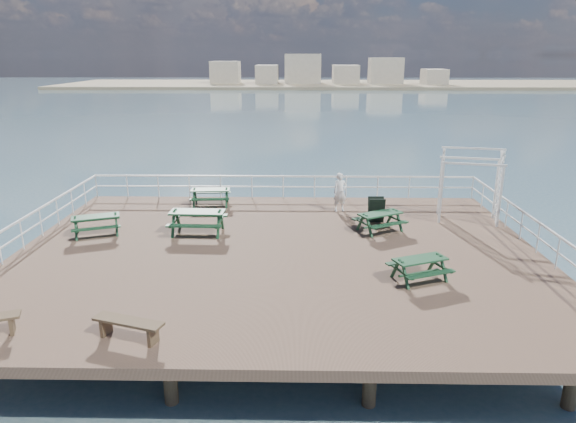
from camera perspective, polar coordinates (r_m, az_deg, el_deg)
The scene contains 12 objects.
ground at distance 17.81m, azimuth -1.15°, elevation -4.85°, with size 18.00×14.00×0.30m, color brown.
sea_backdrop at distance 151.21m, azimuth 5.76°, elevation 14.27°, with size 300.00×300.00×9.20m.
railing at distance 19.91m, azimuth -1.09°, elevation 0.64°, with size 17.77×13.76×1.10m.
picnic_table_a at distance 20.47m, azimuth -20.56°, elevation -1.01°, with size 2.08×1.88×0.83m.
picnic_table_b at distance 23.25m, azimuth -8.60°, elevation 1.99°, with size 1.81×1.50×0.84m.
picnic_table_c at distance 19.89m, azimuth 10.20°, elevation -0.70°, with size 2.13×2.00×0.82m.
picnic_table_d at distance 19.60m, azimuth -10.03°, elevation -0.62°, with size 2.08×1.70×0.99m.
picnic_table_e at distance 15.87m, azimuth 14.45°, elevation -5.70°, with size 1.98×1.80×0.78m.
flat_bench_near at distance 12.96m, azimuth -17.30°, elevation -11.94°, with size 1.80×0.94×0.51m.
trellis_arbor at distance 21.92m, azimuth 19.50°, elevation 2.43°, with size 2.63×1.78×2.99m.
sandwich_board at distance 20.88m, azimuth 9.78°, elevation 0.14°, with size 0.65×0.49×1.05m.
person at distance 22.14m, azimuth 5.81°, elevation 2.15°, with size 0.61×0.40×1.67m, color white.
Camera 1 is at (0.67, -16.52, 6.48)m, focal length 32.00 mm.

